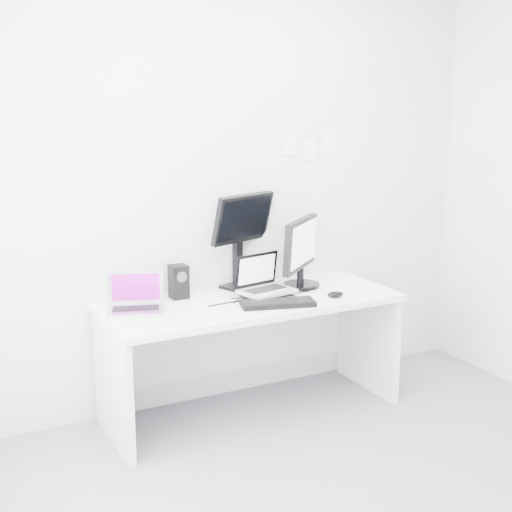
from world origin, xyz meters
The scene contains 12 objects.
back_wall centered at (0.00, 1.60, 1.35)m, with size 3.60×3.60×0.00m, color silver.
desk centered at (0.00, 1.25, 0.36)m, with size 1.80×0.70×0.73m, color white.
macbook centered at (-0.70, 1.31, 0.85)m, with size 0.32×0.24×0.24m, color #B3B3B8.
speaker centered at (-0.37, 1.48, 0.83)m, with size 0.10×0.10×0.20m, color black.
dell_laptop centered at (0.11, 1.26, 0.86)m, with size 0.31×0.24×0.26m, color #A7AAAD.
rear_monitor centered at (0.07, 1.53, 1.04)m, with size 0.46×0.16×0.62m, color black.
samsung_monitor centered at (0.42, 1.37, 0.96)m, with size 0.50×0.23×0.46m, color black.
keyboard centered at (0.08, 1.06, 0.74)m, with size 0.43×0.15×0.03m, color black.
mouse centered at (0.48, 1.06, 0.75)m, with size 0.11×0.07×0.04m, color black.
wall_note_0 centered at (0.45, 1.59, 1.62)m, with size 0.10×0.00×0.14m, color white.
wall_note_1 centered at (0.60, 1.59, 1.58)m, with size 0.09×0.00×0.13m, color white.
wall_note_2 centered at (0.75, 1.59, 1.63)m, with size 0.10×0.00×0.14m, color white.
Camera 1 is at (-1.89, -2.45, 1.93)m, focal length 50.50 mm.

